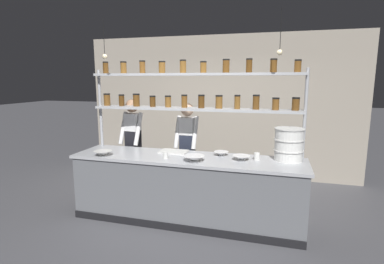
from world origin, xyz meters
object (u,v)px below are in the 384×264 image
chef_center (187,146)px  cutting_board (174,152)px  spice_shelf_unit (193,94)px  container_stack (289,144)px  prep_bowl_near_right (103,153)px  prep_bowl_center_back (241,158)px  serving_cup_by_board (166,155)px  chef_left (133,142)px  prep_bowl_near_left (194,159)px  serving_cup_front (257,156)px  prep_bowl_center_front (221,154)px

chef_center → cutting_board: bearing=-97.2°
spice_shelf_unit → container_stack: (1.34, -0.14, -0.63)m
container_stack → prep_bowl_near_right: (-2.48, -0.45, -0.18)m
prep_bowl_center_back → serving_cup_by_board: 1.01m
chef_left → prep_bowl_center_back: bearing=-8.9°
spice_shelf_unit → prep_bowl_center_back: spice_shelf_unit is taller
container_stack → prep_bowl_near_left: bearing=-162.0°
prep_bowl_near_right → serving_cup_front: (2.08, 0.35, 0.02)m
cutting_board → chef_left: bearing=156.5°
prep_bowl_center_front → serving_cup_by_board: serving_cup_by_board is taller
spice_shelf_unit → cutting_board: spice_shelf_unit is taller
serving_cup_by_board → prep_bowl_center_front: bearing=28.4°
chef_left → prep_bowl_near_left: size_ratio=5.91×
chef_left → cutting_board: 0.91m
spice_shelf_unit → prep_bowl_near_left: 0.97m
prep_bowl_center_back → prep_bowl_near_right: prep_bowl_near_right is taller
serving_cup_by_board → chef_center: bearing=85.6°
container_stack → cutting_board: size_ratio=1.07×
spice_shelf_unit → serving_cup_front: (0.94, -0.23, -0.79)m
container_stack → prep_bowl_near_left: (-1.18, -0.38, -0.18)m
spice_shelf_unit → serving_cup_by_board: spice_shelf_unit is taller
chef_center → prep_bowl_near_left: chef_center is taller
spice_shelf_unit → prep_bowl_center_front: bearing=-15.7°
chef_left → container_stack: (2.43, -0.37, 0.18)m
cutting_board → prep_bowl_center_front: bearing=0.8°
chef_left → serving_cup_front: bearing=-5.7°
prep_bowl_near_left → prep_bowl_near_right: prep_bowl_near_left is taller
prep_bowl_center_back → serving_cup_by_board: serving_cup_by_board is taller
container_stack → prep_bowl_center_back: size_ratio=1.84×
prep_bowl_near_left → container_stack: bearing=18.0°
chef_center → prep_bowl_center_back: bearing=-31.7°
prep_bowl_near_left → prep_bowl_near_right: (-1.30, -0.06, -0.00)m
chef_center → serving_cup_by_board: size_ratio=16.82×
spice_shelf_unit → chef_center: 0.92m
spice_shelf_unit → container_stack: 1.49m
chef_left → prep_bowl_center_front: (1.54, -0.35, -0.01)m
chef_center → prep_bowl_center_back: 1.11m
prep_bowl_near_left → chef_left: bearing=149.0°
chef_center → serving_cup_by_board: chef_center is taller
chef_left → chef_center: (0.91, 0.09, -0.03)m
prep_bowl_center_front → serving_cup_by_board: bearing=-151.6°
chef_left → prep_bowl_center_front: chef_left is taller
container_stack → cutting_board: (-1.59, 0.00, -0.20)m
spice_shelf_unit → serving_cup_by_board: (-0.24, -0.50, -0.79)m
spice_shelf_unit → prep_bowl_near_left: bearing=-73.0°
chef_left → prep_bowl_near_right: chef_left is taller
prep_bowl_center_front → spice_shelf_unit: bearing=164.3°
prep_bowl_near_left → serving_cup_front: 0.83m
cutting_board → serving_cup_front: size_ratio=4.08×
spice_shelf_unit → prep_bowl_near_left: (0.16, -0.52, -0.80)m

